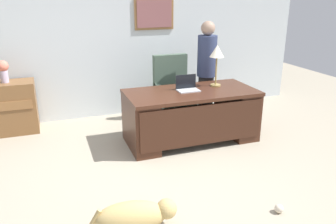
{
  "coord_description": "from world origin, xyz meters",
  "views": [
    {
      "loc": [
        -1.3,
        -3.47,
        2.16
      ],
      "look_at": [
        0.05,
        0.3,
        0.75
      ],
      "focal_mm": 36.38,
      "sensor_mm": 36.0,
      "label": 1
    }
  ],
  "objects_px": {
    "person_standing": "(206,72)",
    "dog_toy_ball": "(279,209)",
    "armchair": "(173,93)",
    "desk_lamp": "(217,54)",
    "desk": "(192,114)",
    "dog_lying": "(135,216)",
    "laptop": "(187,87)",
    "vase_with_flowers": "(3,70)"
  },
  "relations": [
    {
      "from": "laptop",
      "to": "person_standing",
      "type": "bearing_deg",
      "value": 44.06
    },
    {
      "from": "armchair",
      "to": "dog_lying",
      "type": "bearing_deg",
      "value": -117.44
    },
    {
      "from": "person_standing",
      "to": "desk",
      "type": "bearing_deg",
      "value": -129.59
    },
    {
      "from": "dog_lying",
      "to": "desk_lamp",
      "type": "height_order",
      "value": "desk_lamp"
    },
    {
      "from": "desk_lamp",
      "to": "dog_toy_ball",
      "type": "relative_size",
      "value": 6.79
    },
    {
      "from": "armchair",
      "to": "person_standing",
      "type": "xyz_separation_m",
      "value": [
        0.51,
        -0.24,
        0.39
      ]
    },
    {
      "from": "person_standing",
      "to": "vase_with_flowers",
      "type": "distance_m",
      "value": 3.23
    },
    {
      "from": "armchair",
      "to": "desk_lamp",
      "type": "bearing_deg",
      "value": -59.18
    },
    {
      "from": "armchair",
      "to": "person_standing",
      "type": "distance_m",
      "value": 0.68
    },
    {
      "from": "desk",
      "to": "vase_with_flowers",
      "type": "bearing_deg",
      "value": 153.58
    },
    {
      "from": "person_standing",
      "to": "dog_lying",
      "type": "height_order",
      "value": "person_standing"
    },
    {
      "from": "desk",
      "to": "desk_lamp",
      "type": "height_order",
      "value": "desk_lamp"
    },
    {
      "from": "person_standing",
      "to": "dog_toy_ball",
      "type": "height_order",
      "value": "person_standing"
    },
    {
      "from": "laptop",
      "to": "dog_toy_ball",
      "type": "relative_size",
      "value": 3.44
    },
    {
      "from": "desk_lamp",
      "to": "vase_with_flowers",
      "type": "bearing_deg",
      "value": 159.95
    },
    {
      "from": "laptop",
      "to": "desk_lamp",
      "type": "height_order",
      "value": "desk_lamp"
    },
    {
      "from": "armchair",
      "to": "dog_toy_ball",
      "type": "bearing_deg",
      "value": -88.25
    },
    {
      "from": "desk",
      "to": "armchair",
      "type": "bearing_deg",
      "value": 87.61
    },
    {
      "from": "desk",
      "to": "desk_lamp",
      "type": "relative_size",
      "value": 3.08
    },
    {
      "from": "armchair",
      "to": "person_standing",
      "type": "height_order",
      "value": "person_standing"
    },
    {
      "from": "person_standing",
      "to": "desk_lamp",
      "type": "distance_m",
      "value": 0.62
    },
    {
      "from": "armchair",
      "to": "vase_with_flowers",
      "type": "height_order",
      "value": "vase_with_flowers"
    },
    {
      "from": "desk_lamp",
      "to": "laptop",
      "type": "bearing_deg",
      "value": -170.74
    },
    {
      "from": "desk_lamp",
      "to": "person_standing",
      "type": "bearing_deg",
      "value": 81.2
    },
    {
      "from": "person_standing",
      "to": "dog_lying",
      "type": "bearing_deg",
      "value": -127.99
    },
    {
      "from": "desk",
      "to": "laptop",
      "type": "distance_m",
      "value": 0.42
    },
    {
      "from": "dog_lying",
      "to": "dog_toy_ball",
      "type": "bearing_deg",
      "value": -9.32
    },
    {
      "from": "vase_with_flowers",
      "to": "dog_toy_ball",
      "type": "bearing_deg",
      "value": -50.23
    },
    {
      "from": "person_standing",
      "to": "laptop",
      "type": "height_order",
      "value": "person_standing"
    },
    {
      "from": "dog_toy_ball",
      "to": "dog_lying",
      "type": "bearing_deg",
      "value": 170.68
    },
    {
      "from": "armchair",
      "to": "laptop",
      "type": "xyz_separation_m",
      "value": [
        -0.08,
        -0.81,
        0.33
      ]
    },
    {
      "from": "dog_toy_ball",
      "to": "vase_with_flowers",
      "type": "bearing_deg",
      "value": 129.77
    },
    {
      "from": "desk",
      "to": "person_standing",
      "type": "bearing_deg",
      "value": 50.41
    },
    {
      "from": "desk_lamp",
      "to": "dog_lying",
      "type": "bearing_deg",
      "value": -133.18
    },
    {
      "from": "laptop",
      "to": "vase_with_flowers",
      "type": "xyz_separation_m",
      "value": [
        -2.57,
        1.21,
        0.19
      ]
    },
    {
      "from": "desk",
      "to": "vase_with_flowers",
      "type": "distance_m",
      "value": 2.98
    },
    {
      "from": "desk",
      "to": "dog_lying",
      "type": "height_order",
      "value": "desk"
    },
    {
      "from": "desk",
      "to": "dog_lying",
      "type": "xyz_separation_m",
      "value": [
        -1.34,
        -1.76,
        -0.27
      ]
    },
    {
      "from": "laptop",
      "to": "dog_lying",
      "type": "bearing_deg",
      "value": -125.12
    },
    {
      "from": "dog_toy_ball",
      "to": "laptop",
      "type": "bearing_deg",
      "value": 94.63
    },
    {
      "from": "desk",
      "to": "laptop",
      "type": "xyz_separation_m",
      "value": [
        -0.04,
        0.09,
        0.41
      ]
    },
    {
      "from": "dog_toy_ball",
      "to": "armchair",
      "type": "bearing_deg",
      "value": 91.75
    }
  ]
}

